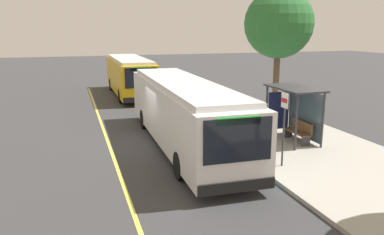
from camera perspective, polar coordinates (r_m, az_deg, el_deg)
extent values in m
plane|color=#38383A|center=(18.25, -5.11, -3.64)|extent=(120.00, 120.00, 0.00)
cube|color=#A8A399|center=(20.30, 11.66, -1.92)|extent=(44.00, 6.40, 0.15)
cube|color=#E0D64C|center=(17.93, -12.01, -4.16)|extent=(36.00, 0.14, 0.01)
cube|color=white|center=(17.24, -1.31, 0.75)|extent=(12.28, 2.73, 2.40)
cube|color=silver|center=(17.02, -1.34, 5.03)|extent=(11.30, 2.46, 0.20)
cube|color=black|center=(11.51, 6.79, -3.36)|extent=(0.07, 2.17, 1.34)
cube|color=black|center=(17.56, 2.75, 1.92)|extent=(10.77, 0.20, 1.06)
cube|color=#197259|center=(17.85, 2.71, -2.07)|extent=(11.63, 0.20, 0.28)
cube|color=#26D83F|center=(11.36, 6.88, -0.52)|extent=(0.05, 1.40, 0.24)
cube|color=black|center=(11.99, 6.63, -10.06)|extent=(0.12, 2.50, 0.36)
cylinder|color=black|center=(14.45, 7.18, -6.12)|extent=(1.00, 0.29, 1.00)
cylinder|color=black|center=(13.72, -1.76, -7.07)|extent=(1.00, 0.29, 1.00)
cylinder|color=black|center=(21.23, -0.91, 0.18)|extent=(1.00, 0.29, 1.00)
cylinder|color=black|center=(20.74, -7.07, -0.22)|extent=(1.00, 0.29, 1.00)
cube|color=gold|center=(31.10, -9.12, 6.08)|extent=(10.18, 2.58, 2.40)
cube|color=silver|center=(30.97, -9.21, 8.47)|extent=(9.37, 2.32, 0.20)
cube|color=black|center=(26.05, -7.46, 5.78)|extent=(0.05, 2.17, 1.34)
cube|color=black|center=(31.28, -6.79, 6.72)|extent=(8.95, 0.06, 1.06)
cube|color=black|center=(31.44, -6.73, 4.43)|extent=(9.67, 0.05, 0.28)
cube|color=#26D83F|center=(25.98, -7.49, 7.06)|extent=(0.03, 1.40, 0.24)
cube|color=black|center=(26.25, -7.36, 2.63)|extent=(0.09, 2.50, 0.36)
cylinder|color=black|center=(28.37, -5.78, 3.38)|extent=(1.00, 0.28, 1.00)
cylinder|color=black|center=(28.00, -10.41, 3.10)|extent=(1.00, 0.28, 1.00)
cylinder|color=black|center=(34.40, -7.93, 5.01)|extent=(1.00, 0.28, 1.00)
cylinder|color=black|center=(34.10, -11.76, 4.79)|extent=(1.00, 0.28, 1.00)
cylinder|color=#333338|center=(17.51, 18.64, -0.42)|extent=(0.10, 0.10, 2.40)
cylinder|color=#333338|center=(16.79, 15.04, -0.74)|extent=(0.10, 0.10, 2.40)
cylinder|color=#333338|center=(19.61, 14.22, 1.25)|extent=(0.10, 0.10, 2.40)
cylinder|color=#333338|center=(18.97, 10.87, 1.03)|extent=(0.10, 0.10, 2.40)
cube|color=#333338|center=(17.98, 14.82, 4.19)|extent=(2.90, 1.60, 0.08)
cube|color=#4C606B|center=(18.55, 16.31, 0.47)|extent=(2.47, 0.04, 2.16)
cube|color=navy|center=(19.29, 12.57, 1.01)|extent=(0.06, 1.11, 1.82)
cube|color=brown|center=(18.26, 15.14, -2.07)|extent=(1.60, 0.44, 0.06)
cube|color=brown|center=(18.32, 15.83, -1.16)|extent=(1.60, 0.05, 0.44)
cube|color=#333338|center=(18.91, 13.94, -2.20)|extent=(0.08, 0.40, 0.45)
cube|color=#333338|center=(17.75, 16.34, -3.34)|extent=(0.08, 0.40, 0.45)
cylinder|color=#333338|center=(14.70, 13.30, -1.76)|extent=(0.07, 0.07, 2.80)
cube|color=white|center=(14.46, 13.45, 2.45)|extent=(0.44, 0.03, 0.56)
cube|color=red|center=(14.45, 13.40, 2.45)|extent=(0.40, 0.01, 0.16)
cylinder|color=#282D47|center=(19.33, 9.49, -1.05)|extent=(0.14, 0.14, 0.85)
cylinder|color=#282D47|center=(19.25, 9.01, -1.09)|extent=(0.14, 0.14, 0.85)
cube|color=#265999|center=(19.13, 9.33, 1.07)|extent=(0.24, 0.40, 0.62)
sphere|color=tan|center=(19.05, 9.38, 2.31)|extent=(0.22, 0.22, 0.22)
cylinder|color=brown|center=(23.24, 12.20, 4.94)|extent=(0.36, 0.36, 3.84)
sphere|color=#28662D|center=(23.03, 12.61, 13.31)|extent=(3.91, 3.91, 3.91)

